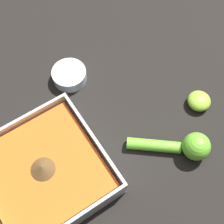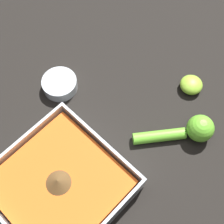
{
  "view_description": "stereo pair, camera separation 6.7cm",
  "coord_description": "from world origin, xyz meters",
  "px_view_note": "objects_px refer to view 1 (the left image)",
  "views": [
    {
      "loc": [
        -0.23,
        0.01,
        0.63
      ],
      "look_at": [
        0.03,
        -0.15,
        0.03
      ],
      "focal_mm": 50.0,
      "sensor_mm": 36.0,
      "label": 1
    },
    {
      "loc": [
        -0.18,
        0.07,
        0.63
      ],
      "look_at": [
        0.03,
        -0.15,
        0.03
      ],
      "focal_mm": 50.0,
      "sensor_mm": 36.0,
      "label": 2
    }
  ],
  "objects_px": {
    "spice_bowl": "(69,75)",
    "lemon_half": "(199,101)",
    "square_dish": "(45,172)",
    "lemon_squeezer": "(185,146)"
  },
  "relations": [
    {
      "from": "spice_bowl",
      "to": "lemon_half",
      "type": "height_order",
      "value": "same"
    },
    {
      "from": "square_dish",
      "to": "lemon_half",
      "type": "xyz_separation_m",
      "value": [
        -0.04,
        -0.37,
        -0.01
      ]
    },
    {
      "from": "spice_bowl",
      "to": "lemon_half",
      "type": "relative_size",
      "value": 1.54
    },
    {
      "from": "spice_bowl",
      "to": "lemon_squeezer",
      "type": "relative_size",
      "value": 0.55
    },
    {
      "from": "lemon_half",
      "to": "spice_bowl",
      "type": "bearing_deg",
      "value": 43.58
    },
    {
      "from": "square_dish",
      "to": "lemon_squeezer",
      "type": "xyz_separation_m",
      "value": [
        -0.11,
        -0.27,
        0.0
      ]
    },
    {
      "from": "lemon_squeezer",
      "to": "square_dish",
      "type": "bearing_deg",
      "value": -163.57
    },
    {
      "from": "square_dish",
      "to": "spice_bowl",
      "type": "height_order",
      "value": "square_dish"
    },
    {
      "from": "square_dish",
      "to": "lemon_half",
      "type": "distance_m",
      "value": 0.37
    },
    {
      "from": "square_dish",
      "to": "lemon_squeezer",
      "type": "height_order",
      "value": "square_dish"
    }
  ]
}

